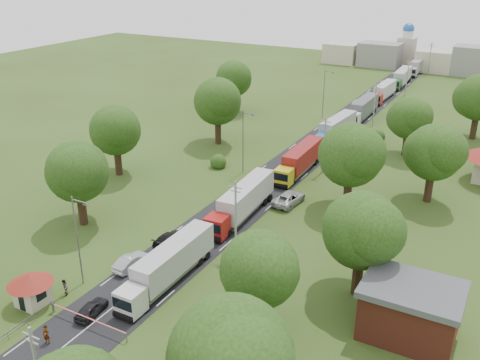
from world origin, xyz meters
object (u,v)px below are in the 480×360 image
Objects in this scene: truck_0 at (169,265)px; pedestrian_near at (46,335)px; info_sign at (350,130)px; car_lane_front at (92,309)px; guard_booth at (31,285)px; boom_barrier at (77,314)px; car_lane_mid at (131,262)px.

truck_0 is 13.67m from pedestrian_near.
truck_0 is at bearing -93.29° from info_sign.
truck_0 is at bearing -119.87° from car_lane_front.
truck_0 is 3.70× the size of car_lane_front.
car_lane_front is at bearing 13.61° from guard_booth.
boom_barrier is at bearing -96.24° from info_sign.
boom_barrier is at bearing 68.99° from car_lane_front.
info_sign is 2.19× the size of pedestrian_near.
car_lane_mid is (4.20, 9.80, -1.40)m from guard_booth.
info_sign is 58.87m from car_lane_front.
car_lane_mid is (-1.64, 9.79, -0.13)m from boom_barrier.
pedestrian_near is (1.45, -13.29, 0.18)m from car_lane_mid.
truck_0 is at bearing 45.18° from guard_booth.
pedestrian_near is (-3.85, -13.06, -1.20)m from truck_0.
boom_barrier is 10.31m from truck_0.
car_lane_mid is (-8.20, -50.21, -2.24)m from info_sign.
truck_0 is at bearing 179.72° from car_lane_mid.
guard_booth is 2.35× the size of pedestrian_near.
truck_0 is (9.50, 9.56, -0.03)m from guard_booth.
pedestrian_near is at bearing 98.49° from car_lane_mid.
car_lane_front is 8.53m from car_lane_mid.
info_sign is at bearing 78.32° from guard_booth.
pedestrian_near is (-0.19, -3.50, 0.05)m from boom_barrier.
car_lane_mid is (-5.30, 0.24, -1.37)m from truck_0.
car_lane_front is 2.09× the size of pedestrian_near.
info_sign is 0.28× the size of truck_0.
pedestrian_near is (-6.75, -63.50, -2.07)m from info_sign.
boom_barrier is 9.93m from car_lane_mid.
guard_booth is at bearing 6.01° from car_lane_front.
info_sign reaches higher than boom_barrier.
guard_booth reaches higher than boom_barrier.
info_sign is 1.04× the size of car_lane_front.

